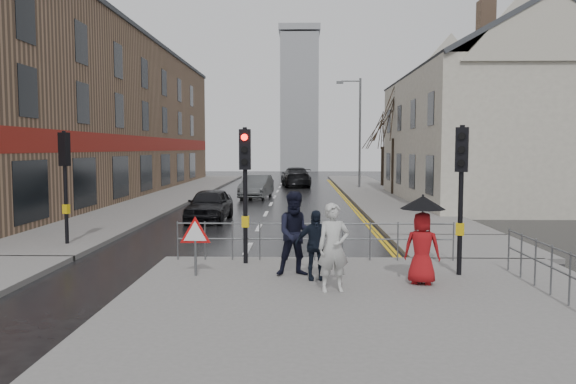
{
  "coord_description": "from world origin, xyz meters",
  "views": [
    {
      "loc": [
        1.56,
        -13.7,
        3.02
      ],
      "look_at": [
        1.21,
        2.86,
        1.73
      ],
      "focal_mm": 35.0,
      "sensor_mm": 36.0,
      "label": 1
    }
  ],
  "objects_px": {
    "pedestrian_a": "(333,248)",
    "pedestrian_b": "(296,234)",
    "pedestrian_d": "(315,245)",
    "car_parked": "(210,205)",
    "pedestrian_with_umbrella": "(422,234)",
    "car_mid": "(256,187)"
  },
  "relations": [
    {
      "from": "pedestrian_d",
      "to": "pedestrian_b",
      "type": "bearing_deg",
      "value": 128.99
    },
    {
      "from": "pedestrian_d",
      "to": "car_parked",
      "type": "relative_size",
      "value": 0.39
    },
    {
      "from": "pedestrian_d",
      "to": "car_mid",
      "type": "relative_size",
      "value": 0.36
    },
    {
      "from": "pedestrian_a",
      "to": "pedestrian_d",
      "type": "relative_size",
      "value": 1.16
    },
    {
      "from": "pedestrian_a",
      "to": "pedestrian_d",
      "type": "bearing_deg",
      "value": 97.68
    },
    {
      "from": "pedestrian_b",
      "to": "pedestrian_with_umbrella",
      "type": "relative_size",
      "value": 1.01
    },
    {
      "from": "pedestrian_with_umbrella",
      "to": "pedestrian_d",
      "type": "distance_m",
      "value": 2.31
    },
    {
      "from": "pedestrian_b",
      "to": "car_mid",
      "type": "xyz_separation_m",
      "value": [
        -2.55,
        21.27,
        -0.4
      ]
    },
    {
      "from": "pedestrian_with_umbrella",
      "to": "pedestrian_b",
      "type": "bearing_deg",
      "value": 164.13
    },
    {
      "from": "pedestrian_a",
      "to": "pedestrian_d",
      "type": "distance_m",
      "value": 1.1
    },
    {
      "from": "pedestrian_a",
      "to": "pedestrian_d",
      "type": "xyz_separation_m",
      "value": [
        -0.34,
        1.04,
        -0.13
      ]
    },
    {
      "from": "pedestrian_with_umbrella",
      "to": "car_parked",
      "type": "relative_size",
      "value": 0.48
    },
    {
      "from": "pedestrian_a",
      "to": "car_parked",
      "type": "height_order",
      "value": "pedestrian_a"
    },
    {
      "from": "pedestrian_b",
      "to": "pedestrian_d",
      "type": "height_order",
      "value": "pedestrian_b"
    },
    {
      "from": "pedestrian_a",
      "to": "car_mid",
      "type": "xyz_separation_m",
      "value": [
        -3.3,
        22.69,
        -0.33
      ]
    },
    {
      "from": "pedestrian_b",
      "to": "car_mid",
      "type": "relative_size",
      "value": 0.45
    },
    {
      "from": "pedestrian_a",
      "to": "pedestrian_b",
      "type": "distance_m",
      "value": 1.61
    },
    {
      "from": "pedestrian_with_umbrella",
      "to": "car_mid",
      "type": "xyz_separation_m",
      "value": [
        -5.22,
        22.03,
        -0.51
      ]
    },
    {
      "from": "pedestrian_a",
      "to": "pedestrian_b",
      "type": "bearing_deg",
      "value": 107.28
    },
    {
      "from": "pedestrian_a",
      "to": "car_parked",
      "type": "xyz_separation_m",
      "value": [
        -4.44,
        12.04,
        -0.36
      ]
    },
    {
      "from": "car_parked",
      "to": "car_mid",
      "type": "distance_m",
      "value": 10.71
    },
    {
      "from": "pedestrian_a",
      "to": "car_mid",
      "type": "relative_size",
      "value": 0.42
    }
  ]
}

